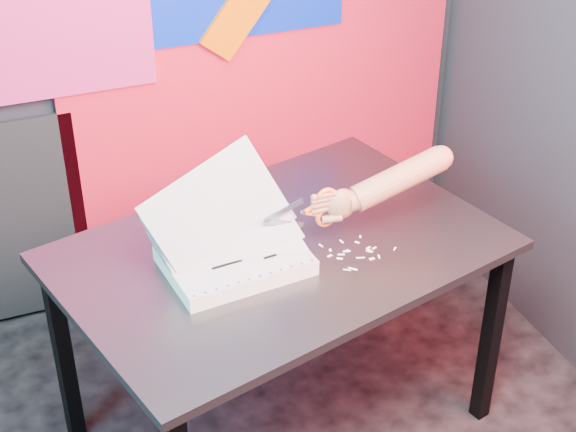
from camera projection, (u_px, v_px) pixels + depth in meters
name	position (u px, v px, depth m)	size (l,w,h in m)	color
room	(212.00, 179.00, 1.85)	(3.01, 3.01, 2.71)	black
backdrop	(112.00, 85.00, 3.23)	(2.88, 0.05, 2.08)	red
work_table	(280.00, 268.00, 2.74)	(1.49, 1.18, 0.75)	black
printout_stack	(234.00, 257.00, 2.60)	(0.48, 0.34, 0.38)	white
scissors	(321.00, 209.00, 2.64)	(0.24, 0.02, 0.14)	#9297AD
hand_forearm	(389.00, 182.00, 2.70)	(0.47, 0.09, 0.18)	olive
paper_clippings	(354.00, 253.00, 2.67)	(0.22, 0.17, 0.00)	white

